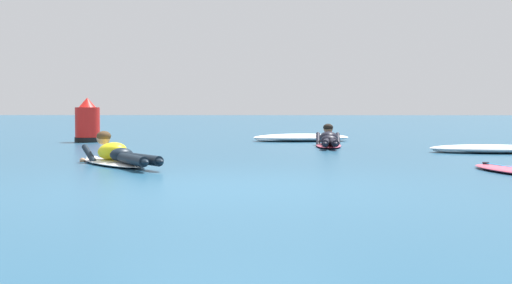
% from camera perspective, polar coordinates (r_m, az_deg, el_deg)
% --- Properties ---
extents(ground_plane, '(120.00, 120.00, 0.00)m').
position_cam_1_polar(ground_plane, '(17.48, 0.11, -0.01)').
color(ground_plane, navy).
extents(surfer_near, '(1.78, 2.39, 0.54)m').
position_cam_1_polar(surfer_near, '(10.67, -11.10, -1.11)').
color(surfer_near, white).
rests_on(surfer_near, ground).
extents(surfer_far, '(0.61, 2.50, 0.55)m').
position_cam_1_polar(surfer_far, '(15.31, 5.84, 0.11)').
color(surfer_far, '#E54C66').
rests_on(surfer_far, ground).
extents(whitewater_mid_left, '(2.60, 1.58, 0.19)m').
position_cam_1_polar(whitewater_mid_left, '(17.98, 3.63, 0.34)').
color(whitewater_mid_left, white).
rests_on(whitewater_mid_left, ground).
extents(whitewater_mid_right, '(2.34, 1.19, 0.16)m').
position_cam_1_polar(whitewater_mid_right, '(14.04, 18.27, -0.54)').
color(whitewater_mid_right, white).
rests_on(whitewater_mid_right, ground).
extents(channel_marker_buoy, '(0.63, 0.63, 1.09)m').
position_cam_1_polar(channel_marker_buoy, '(17.93, -13.33, 1.40)').
color(channel_marker_buoy, red).
rests_on(channel_marker_buoy, ground).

